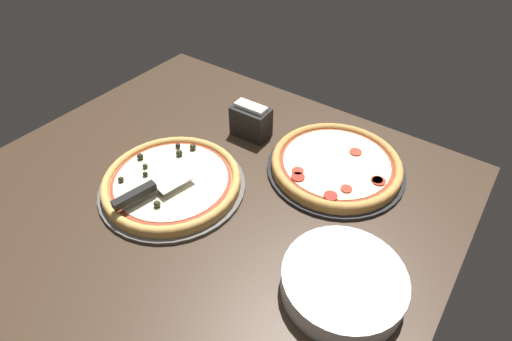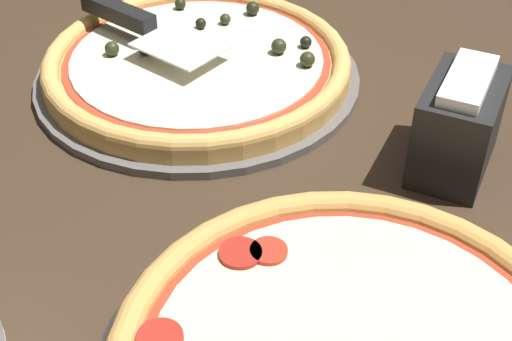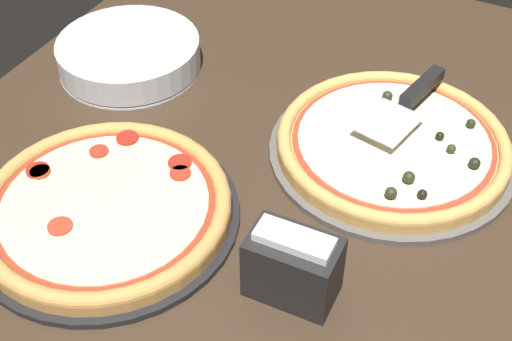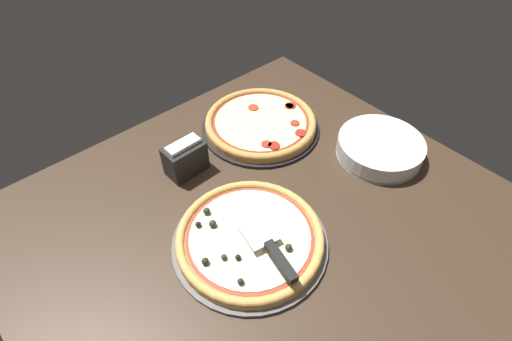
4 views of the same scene
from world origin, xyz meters
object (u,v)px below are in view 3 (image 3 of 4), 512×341
Objects in this scene: pizza_back at (105,206)px; plate_stack at (129,55)px; pizza_front at (393,143)px; napkin_holder at (293,266)px; serving_spatula at (413,96)px.

plate_stack is (18.53, -33.17, 0.32)cm from pizza_back.
pizza_front is 3.11× the size of napkin_holder.
pizza_front is 50.51cm from plate_stack.
pizza_front reaches higher than pizza_back.
serving_spatula reaches higher than pizza_back.
plate_stack is 57.99cm from napkin_holder.
napkin_holder is at bearing 145.29° from plate_stack.
serving_spatula is (-0.02, -8.62, 3.37)cm from pizza_front.
serving_spatula is at bearing -128.43° from pizza_back.
napkin_holder is at bearing 84.83° from pizza_front.
plate_stack reaches higher than pizza_front.
pizza_back is 29.22cm from napkin_holder.
plate_stack is (50.48, -1.50, 0.32)cm from pizza_front.
serving_spatula is 51.10cm from plate_stack.
pizza_back is at bearing 119.19° from plate_stack.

